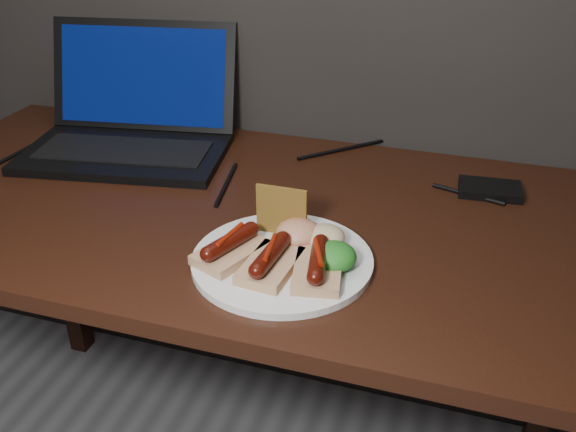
{
  "coord_description": "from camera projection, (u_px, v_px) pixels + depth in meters",
  "views": [
    {
      "loc": [
        0.4,
        0.43,
        1.31
      ],
      "look_at": [
        0.14,
        1.25,
        0.82
      ],
      "focal_mm": 40.0,
      "sensor_mm": 36.0,
      "label": 1
    }
  ],
  "objects": [
    {
      "name": "plate",
      "position": [
        282.0,
        261.0,
        1.0
      ],
      "size": [
        0.31,
        0.31,
        0.01
      ],
      "primitive_type": "cylinder",
      "rotation": [
        0.0,
        0.0,
        -0.1
      ],
      "color": "silver",
      "rests_on": "desk"
    },
    {
      "name": "bread_sausage_left",
      "position": [
        231.0,
        248.0,
        0.99
      ],
      "size": [
        0.11,
        0.13,
        0.04
      ],
      "color": "tan",
      "rests_on": "plate"
    },
    {
      "name": "coleslaw_mound",
      "position": [
        325.0,
        237.0,
        1.02
      ],
      "size": [
        0.06,
        0.06,
        0.04
      ],
      "primitive_type": "ellipsoid",
      "color": "beige",
      "rests_on": "plate"
    },
    {
      "name": "bread_sausage_center",
      "position": [
        270.0,
        261.0,
        0.96
      ],
      "size": [
        0.08,
        0.12,
        0.04
      ],
      "color": "tan",
      "rests_on": "plate"
    },
    {
      "name": "desk_cables",
      "position": [
        247.0,
        166.0,
        1.31
      ],
      "size": [
        1.01,
        0.4,
        0.01
      ],
      "color": "black",
      "rests_on": "desk"
    },
    {
      "name": "crispbread",
      "position": [
        282.0,
        211.0,
        1.04
      ],
      "size": [
        0.09,
        0.01,
        0.08
      ],
      "primitive_type": "cube",
      "color": "olive",
      "rests_on": "plate"
    },
    {
      "name": "salsa_mound",
      "position": [
        298.0,
        233.0,
        1.02
      ],
      "size": [
        0.07,
        0.07,
        0.04
      ],
      "primitive_type": "ellipsoid",
      "color": "#A51C10",
      "rests_on": "plate"
    },
    {
      "name": "bread_sausage_right",
      "position": [
        318.0,
        265.0,
        0.95
      ],
      "size": [
        0.09,
        0.13,
        0.04
      ],
      "color": "tan",
      "rests_on": "plate"
    },
    {
      "name": "laptop",
      "position": [
        131.0,
        123.0,
        1.38
      ],
      "size": [
        0.46,
        0.39,
        0.25
      ],
      "color": "black",
      "rests_on": "desk"
    },
    {
      "name": "hard_drive",
      "position": [
        490.0,
        189.0,
        1.21
      ],
      "size": [
        0.12,
        0.08,
        0.02
      ],
      "primitive_type": "cube",
      "rotation": [
        0.0,
        0.0,
        0.08
      ],
      "color": "black",
      "rests_on": "desk"
    },
    {
      "name": "desk",
      "position": [
        237.0,
        246.0,
        1.22
      ],
      "size": [
        1.4,
        0.7,
        0.75
      ],
      "color": "black",
      "rests_on": "ground"
    },
    {
      "name": "salad_greens",
      "position": [
        334.0,
        256.0,
        0.97
      ],
      "size": [
        0.07,
        0.07,
        0.04
      ],
      "primitive_type": "ellipsoid",
      "color": "#115718",
      "rests_on": "plate"
    }
  ]
}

